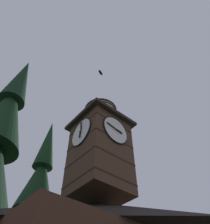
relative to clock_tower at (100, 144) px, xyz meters
name	(u,v)px	position (x,y,z in m)	size (l,w,h in m)	color
clock_tower	(100,144)	(0.00, 0.00, 0.00)	(4.03, 4.03, 9.02)	#4C3323
flying_bird_high	(101,73)	(0.53, 0.53, 8.08)	(0.60, 0.40, 0.16)	black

